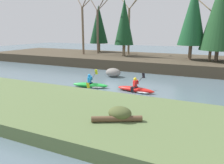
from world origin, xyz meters
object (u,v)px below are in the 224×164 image
object	(u,v)px
kayaker_lead	(137,89)
boulder_midstream	(113,72)
driftwood_log	(117,119)
kayaker_middle	(92,85)

from	to	relation	value
kayaker_lead	boulder_midstream	distance (m)	5.31
kayaker_lead	driftwood_log	world-z (taller)	kayaker_lead
kayaker_middle	kayaker_lead	bearing A→B (deg)	-7.17
kayaker_middle	driftwood_log	xyz separation A→B (m)	(4.72, -6.11, 0.49)
kayaker_lead	boulder_midstream	world-z (taller)	kayaker_lead
kayaker_middle	boulder_midstream	size ratio (longest dim) A/B	2.00
kayaker_middle	driftwood_log	size ratio (longest dim) A/B	1.45
kayaker_lead	boulder_midstream	xyz separation A→B (m)	(-3.61, 3.90, 0.20)
kayaker_lead	kayaker_middle	distance (m)	3.47
kayaker_lead	kayaker_middle	world-z (taller)	same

